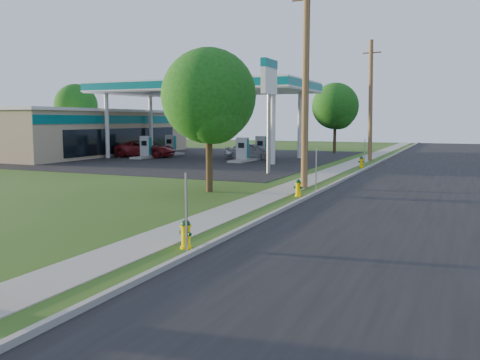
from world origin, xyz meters
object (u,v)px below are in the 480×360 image
object	(u,v)px
fuel_pump_se	(261,150)
car_red	(146,149)
hydrant_far	(361,162)
car_silver	(250,151)
tree_verge	(210,100)
price_pylon	(269,83)
utility_pole_mid	(306,84)
utility_pole_far	(371,100)
fuel_pump_ne	(242,153)
fuel_pump_nw	(146,150)
fuel_pump_sw	(171,148)
hydrant_near	(186,234)
tree_back	(76,107)
tree_lot	(336,108)
hydrant_mid	(298,188)

from	to	relation	value
fuel_pump_se	car_red	xyz separation A→B (m)	(-9.79, -2.88, 0.02)
hydrant_far	car_silver	world-z (taller)	car_silver
tree_verge	hydrant_far	size ratio (longest dim) A/B	7.94
fuel_pump_se	price_pylon	distance (m)	13.40
tree_verge	price_pylon	bearing A→B (deg)	92.67
utility_pole_mid	car_red	distance (m)	23.80
fuel_pump_se	car_silver	distance (m)	1.28
utility_pole_mid	utility_pole_far	distance (m)	18.00
utility_pole_mid	fuel_pump_ne	xyz separation A→B (m)	(-8.90, 13.00, -4.23)
fuel_pump_nw	fuel_pump_sw	xyz separation A→B (m)	(0.00, 4.00, 0.00)
fuel_pump_se	car_silver	xyz separation A→B (m)	(-0.56, -1.15, -0.02)
utility_pole_far	fuel_pump_se	distance (m)	9.84
fuel_pump_sw	car_silver	distance (m)	8.52
fuel_pump_sw	hydrant_near	distance (m)	34.68
fuel_pump_nw	tree_back	bearing A→B (deg)	148.95
tree_verge	fuel_pump_sw	bearing A→B (deg)	125.73
fuel_pump_ne	tree_lot	world-z (taller)	tree_lot
utility_pole_far	fuel_pump_sw	bearing A→B (deg)	-176.80
fuel_pump_nw	fuel_pump_se	xyz separation A→B (m)	(9.00, 4.00, 0.00)
fuel_pump_se	car_red	world-z (taller)	fuel_pump_se
utility_pole_mid	tree_verge	size ratio (longest dim) A/B	1.52
price_pylon	car_red	distance (m)	17.75
utility_pole_mid	tree_verge	world-z (taller)	utility_pole_mid
fuel_pump_ne	fuel_pump_se	size ratio (longest dim) A/B	1.00
hydrant_near	price_pylon	bearing A→B (deg)	104.05
fuel_pump_ne	fuel_pump_se	distance (m)	4.00
hydrant_near	fuel_pump_ne	bearing A→B (deg)	110.48
fuel_pump_sw	price_pylon	world-z (taller)	price_pylon
car_red	car_silver	size ratio (longest dim) A/B	1.31
fuel_pump_nw	hydrant_mid	world-z (taller)	fuel_pump_nw
fuel_pump_nw	tree_back	size ratio (longest dim) A/B	0.44
fuel_pump_se	car_red	bearing A→B (deg)	-163.63
car_silver	price_pylon	bearing A→B (deg)	-168.02
tree_lot	car_silver	bearing A→B (deg)	-115.19
fuel_pump_se	price_pylon	size ratio (longest dim) A/B	0.47
fuel_pump_sw	hydrant_far	bearing A→B (deg)	-16.08
fuel_pump_nw	fuel_pump_se	bearing A→B (deg)	23.96
tree_back	fuel_pump_nw	bearing A→B (deg)	-31.05
hydrant_far	price_pylon	bearing A→B (deg)	-125.88
tree_lot	tree_back	world-z (taller)	tree_back
car_red	car_silver	bearing A→B (deg)	-87.12
utility_pole_mid	tree_back	world-z (taller)	utility_pole_mid
fuel_pump_ne	fuel_pump_se	xyz separation A→B (m)	(0.00, 4.00, 0.00)
tree_lot	hydrant_mid	bearing A→B (deg)	-79.80
tree_lot	tree_verge	bearing A→B (deg)	-87.76
fuel_pump_ne	hydrant_mid	distance (m)	18.29
utility_pole_mid	fuel_pump_nw	bearing A→B (deg)	144.01
utility_pole_far	price_pylon	xyz separation A→B (m)	(-3.90, -12.50, 0.63)
fuel_pump_sw	fuel_pump_nw	bearing A→B (deg)	-90.00
hydrant_mid	hydrant_far	distance (m)	14.35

